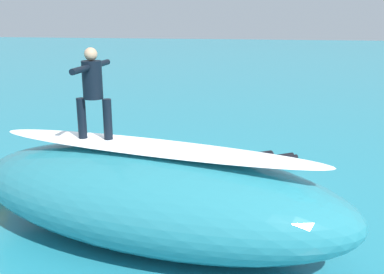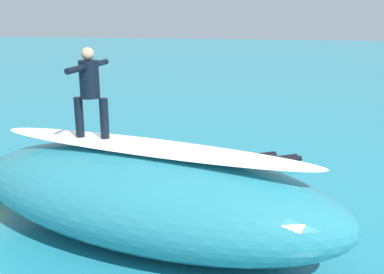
# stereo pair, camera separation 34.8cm
# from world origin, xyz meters

# --- Properties ---
(ground_plane) EXTENTS (120.00, 120.00, 0.00)m
(ground_plane) POSITION_xyz_m (0.00, 0.00, 0.00)
(ground_plane) COLOR teal
(wave_crest) EXTENTS (7.24, 3.91, 1.67)m
(wave_crest) POSITION_xyz_m (-0.30, 1.94, 0.84)
(wave_crest) COLOR teal
(wave_crest) RESTS_ON ground_plane
(wave_foam_lip) EXTENTS (5.89, 2.05, 0.08)m
(wave_foam_lip) POSITION_xyz_m (-0.30, 1.94, 1.71)
(wave_foam_lip) COLOR white
(wave_foam_lip) RESTS_ON wave_crest
(surfboard_riding) EXTENTS (2.03, 0.54, 0.08)m
(surfboard_riding) POSITION_xyz_m (0.73, 1.73, 1.71)
(surfboard_riding) COLOR silver
(surfboard_riding) RESTS_ON wave_crest
(surfer_riding) EXTENTS (0.61, 1.46, 1.54)m
(surfer_riding) POSITION_xyz_m (0.73, 1.73, 2.65)
(surfer_riding) COLOR black
(surfer_riding) RESTS_ON surfboard_riding
(surfboard_paddling) EXTENTS (1.98, 1.52, 0.09)m
(surfboard_paddling) POSITION_xyz_m (-1.96, -2.21, 0.04)
(surfboard_paddling) COLOR silver
(surfboard_paddling) RESTS_ON ground_plane
(surfer_paddling) EXTENTS (1.64, 1.18, 0.33)m
(surfer_paddling) POSITION_xyz_m (-2.08, -2.28, 0.23)
(surfer_paddling) COLOR black
(surfer_paddling) RESTS_ON surfboard_paddling
(foam_patch_mid) EXTENTS (0.93, 0.92, 0.13)m
(foam_patch_mid) POSITION_xyz_m (3.19, -2.83, 0.06)
(foam_patch_mid) COLOR white
(foam_patch_mid) RESTS_ON ground_plane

